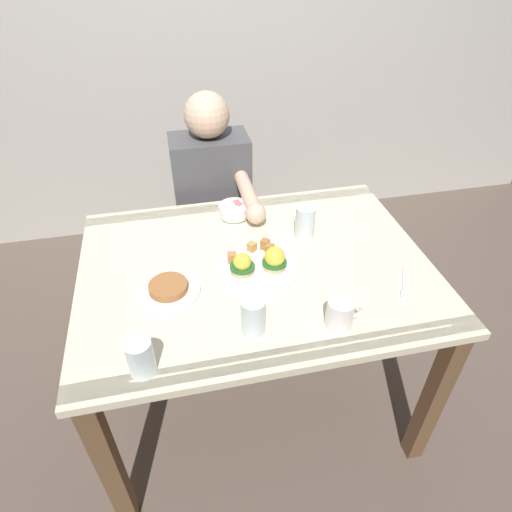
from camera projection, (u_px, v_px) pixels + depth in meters
ground_plane at (256, 392)px, 1.96m from camera, size 6.00×6.00×0.00m
back_wall at (196, 8)px, 2.31m from camera, size 4.80×0.10×2.60m
dining_table at (256, 288)px, 1.57m from camera, size 1.20×0.90×0.74m
eggs_benedict_plate at (259, 265)px, 1.47m from camera, size 0.27×0.27×0.09m
fruit_bowl at (234, 210)px, 1.72m from camera, size 0.12×0.12×0.06m
coffee_mug at (341, 313)px, 1.25m from camera, size 0.11×0.08×0.09m
fork at (405, 284)px, 1.42m from camera, size 0.09×0.15×0.00m
water_glass_near at (253, 317)px, 1.24m from camera, size 0.07×0.07×0.12m
water_glass_far at (305, 223)px, 1.60m from camera, size 0.07×0.07×0.12m
water_glass_extra at (141, 359)px, 1.13m from camera, size 0.07×0.07×0.11m
side_plate at (169, 289)px, 1.39m from camera, size 0.20×0.20×0.04m
diner_person at (214, 201)px, 2.01m from camera, size 0.34×0.54×1.14m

